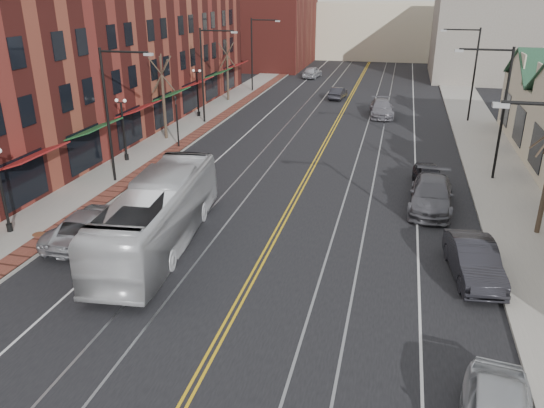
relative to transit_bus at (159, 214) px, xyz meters
The scene contains 27 objects.
ground 10.04m from the transit_bus, 59.71° to the right, with size 160.00×160.00×0.00m, color black.
sidewalk_left 13.50m from the transit_bus, 121.46° to the left, with size 4.00×120.00×0.15m, color gray.
sidewalk_right 20.55m from the transit_bus, 33.94° to the left, with size 4.00×120.00×0.15m, color gray.
building_left 23.48m from the transit_bus, 127.21° to the left, with size 10.00×50.00×11.00m, color maroon.
backdrop_left 62.65m from the transit_bus, 100.15° to the left, with size 14.00×18.00×14.00m, color maroon.
backdrop_mid 76.66m from the transit_bus, 86.26° to the left, with size 22.00×14.00×9.00m, color beige.
backdrop_right 60.00m from the transit_bus, 70.49° to the left, with size 12.00×16.00×11.00m, color slate.
streetlight_l_1 10.18m from the transit_bus, 129.10° to the left, with size 3.33×0.25×8.00m.
streetlight_l_2 24.45m from the transit_bus, 104.46° to the left, with size 3.33×0.25×8.00m.
streetlight_l_3 40.05m from the transit_bus, 98.72° to the left, with size 3.33×0.25×8.00m.
streetlight_r_1 21.21m from the transit_bus, 39.95° to the left, with size 3.33×0.25×8.00m.
streetlight_r_2 33.70m from the transit_bus, 61.41° to the left, with size 3.33×0.25×8.00m.
lamppost_l_1 7.84m from the transit_bus, behind, with size 0.84×0.28×4.27m.
lamppost_l_2 13.86m from the transit_bus, 124.29° to the left, with size 0.84×0.28×4.27m.
lamppost_l_3 26.62m from the transit_bus, 107.05° to the left, with size 0.84×0.28×4.27m.
tree_left_near 19.08m from the transit_bus, 113.27° to the left, with size 1.78×1.37×6.48m.
tree_left_far 34.31m from the transit_bus, 102.64° to the left, with size 1.66×1.28×6.02m.
manhole_far 6.39m from the transit_bus, behind, with size 0.60×0.60×0.02m, color #592D19.
traffic_signal 16.44m from the transit_bus, 109.94° to the left, with size 0.18×0.15×3.80m.
transit_bus is the anchor object (origin of this frame).
parked_suv 3.53m from the transit_bus, behind, with size 2.59×5.62×1.56m, color #A4A6AC.
parked_car_b 13.99m from the transit_bus, ahead, with size 1.67×4.80×1.58m, color black.
parked_car_c 14.71m from the transit_bus, 31.70° to the left, with size 2.27×5.59×1.62m, color #58585E.
parked_car_d 16.69m from the transit_bus, 41.41° to the left, with size 1.63×4.06×1.38m, color black.
distant_car_left 37.57m from the transit_bus, 84.26° to the left, with size 1.35×3.87×1.28m, color #222227.
distant_car_right 31.24m from the transit_bus, 73.70° to the left, with size 2.12×5.21×1.51m, color slate.
distant_car_far 51.10m from the transit_bus, 91.54° to the left, with size 1.77×4.40×1.50m, color silver.
Camera 1 is at (5.36, -12.01, 11.33)m, focal length 35.00 mm.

